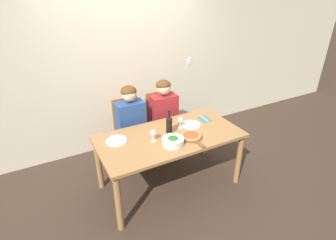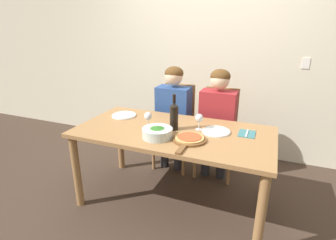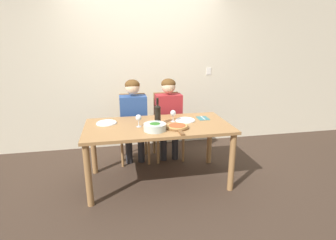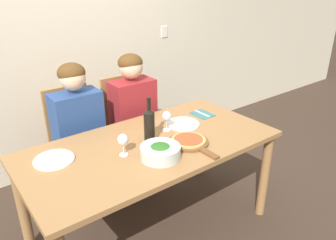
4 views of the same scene
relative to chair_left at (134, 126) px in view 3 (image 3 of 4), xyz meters
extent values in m
plane|color=#3D2D23|center=(0.25, -0.77, -0.52)|extent=(40.00, 40.00, 0.00)
cube|color=beige|center=(0.25, 0.57, 0.83)|extent=(10.00, 0.05, 2.70)
cube|color=white|center=(1.35, 0.54, 0.73)|extent=(0.08, 0.01, 0.12)
cube|color=#9E7042|center=(0.25, -0.77, 0.22)|extent=(1.76, 0.89, 0.04)
cylinder|color=#9E7042|center=(-0.57, -1.15, -0.16)|extent=(0.07, 0.07, 0.73)
cylinder|color=#9E7042|center=(1.07, -1.15, -0.16)|extent=(0.07, 0.07, 0.73)
cylinder|color=#9E7042|center=(-0.57, -0.38, -0.16)|extent=(0.07, 0.07, 0.73)
cylinder|color=#9E7042|center=(1.07, -0.38, -0.16)|extent=(0.07, 0.07, 0.73)
cube|color=#9E7042|center=(0.00, -0.08, -0.08)|extent=(0.42, 0.42, 0.04)
cube|color=#9E7042|center=(0.00, 0.11, 0.20)|extent=(0.38, 0.03, 0.53)
cylinder|color=#9E7042|center=(-0.19, -0.27, -0.31)|extent=(0.04, 0.04, 0.42)
cylinder|color=#9E7042|center=(0.19, -0.27, -0.31)|extent=(0.04, 0.04, 0.42)
cylinder|color=#9E7042|center=(-0.19, 0.11, -0.31)|extent=(0.04, 0.04, 0.42)
cylinder|color=#9E7042|center=(0.19, 0.11, -0.31)|extent=(0.04, 0.04, 0.42)
cube|color=#9E7042|center=(0.52, -0.08, -0.08)|extent=(0.42, 0.42, 0.04)
cube|color=#9E7042|center=(0.52, 0.11, 0.20)|extent=(0.38, 0.03, 0.53)
cylinder|color=#9E7042|center=(0.33, -0.27, -0.31)|extent=(0.04, 0.04, 0.42)
cylinder|color=#9E7042|center=(0.71, -0.27, -0.31)|extent=(0.04, 0.04, 0.42)
cylinder|color=#9E7042|center=(0.33, 0.11, -0.31)|extent=(0.04, 0.04, 0.42)
cylinder|color=#9E7042|center=(0.71, 0.11, -0.31)|extent=(0.04, 0.04, 0.42)
cylinder|color=#28282D|center=(-0.09, -0.16, -0.30)|extent=(0.10, 0.10, 0.46)
cylinder|color=#28282D|center=(0.09, -0.16, -0.30)|extent=(0.10, 0.10, 0.46)
cube|color=navy|center=(0.00, -0.10, 0.20)|extent=(0.38, 0.22, 0.54)
cylinder|color=navy|center=(-0.20, -0.35, 0.06)|extent=(0.07, 0.31, 0.14)
cylinder|color=navy|center=(0.20, -0.35, 0.06)|extent=(0.07, 0.31, 0.14)
sphere|color=beige|center=(0.00, -0.10, 0.59)|extent=(0.20, 0.20, 0.20)
ellipsoid|color=#563819|center=(0.00, -0.09, 0.63)|extent=(0.21, 0.21, 0.15)
cylinder|color=#28282D|center=(0.43, -0.16, -0.30)|extent=(0.10, 0.10, 0.46)
cylinder|color=#28282D|center=(0.61, -0.16, -0.30)|extent=(0.10, 0.10, 0.46)
cube|color=maroon|center=(0.52, -0.10, 0.20)|extent=(0.38, 0.22, 0.54)
cylinder|color=maroon|center=(0.32, -0.35, 0.06)|extent=(0.07, 0.31, 0.14)
cylinder|color=maroon|center=(0.72, -0.35, 0.06)|extent=(0.07, 0.31, 0.14)
sphere|color=beige|center=(0.52, -0.10, 0.59)|extent=(0.20, 0.20, 0.20)
ellipsoid|color=#563819|center=(0.52, -0.09, 0.63)|extent=(0.21, 0.21, 0.15)
cylinder|color=black|center=(0.25, -0.75, 0.35)|extent=(0.08, 0.08, 0.22)
cone|color=black|center=(0.25, -0.75, 0.47)|extent=(0.08, 0.08, 0.03)
cylinder|color=black|center=(0.25, -0.75, 0.53)|extent=(0.03, 0.03, 0.08)
cylinder|color=silver|center=(0.18, -0.97, 0.28)|extent=(0.26, 0.26, 0.08)
ellipsoid|color=#2D6B23|center=(0.18, -0.97, 0.28)|extent=(0.21, 0.21, 0.09)
cylinder|color=white|center=(-0.37, -0.59, 0.24)|extent=(0.25, 0.25, 0.01)
torus|color=white|center=(-0.37, -0.59, 0.25)|extent=(0.25, 0.25, 0.02)
cylinder|color=white|center=(0.62, -0.67, 0.24)|extent=(0.25, 0.25, 0.01)
torus|color=white|center=(0.62, -0.67, 0.25)|extent=(0.25, 0.25, 0.02)
cylinder|color=brown|center=(0.45, -0.92, 0.25)|extent=(0.28, 0.28, 0.02)
cube|color=brown|center=(0.45, -1.14, 0.25)|extent=(0.04, 0.14, 0.02)
cylinder|color=tan|center=(0.45, -0.92, 0.26)|extent=(0.24, 0.24, 0.01)
cylinder|color=#AD4C28|center=(0.45, -0.92, 0.27)|extent=(0.20, 0.20, 0.01)
cylinder|color=silver|center=(0.02, -0.80, 0.24)|extent=(0.06, 0.06, 0.01)
cylinder|color=silver|center=(0.02, -0.80, 0.28)|extent=(0.01, 0.01, 0.07)
ellipsoid|color=silver|center=(0.02, -0.80, 0.35)|extent=(0.07, 0.07, 0.08)
ellipsoid|color=maroon|center=(0.02, -0.80, 0.34)|extent=(0.06, 0.06, 0.03)
cylinder|color=silver|center=(0.46, -0.67, 0.24)|extent=(0.06, 0.06, 0.01)
cylinder|color=silver|center=(0.46, -0.67, 0.28)|extent=(0.01, 0.01, 0.07)
ellipsoid|color=silver|center=(0.46, -0.67, 0.35)|extent=(0.07, 0.07, 0.08)
ellipsoid|color=maroon|center=(0.46, -0.67, 0.34)|extent=(0.06, 0.06, 0.03)
cube|color=#387075|center=(0.88, -0.61, 0.24)|extent=(0.14, 0.18, 0.01)
cube|color=silver|center=(0.88, -0.61, 0.25)|extent=(0.01, 0.17, 0.01)
camera|label=1|loc=(-1.08, -3.19, 1.85)|focal=28.00mm
camera|label=2|loc=(1.03, -2.82, 1.12)|focal=28.00mm
camera|label=3|loc=(-0.22, -3.77, 1.21)|focal=28.00mm
camera|label=4|loc=(-0.88, -2.43, 1.30)|focal=35.00mm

